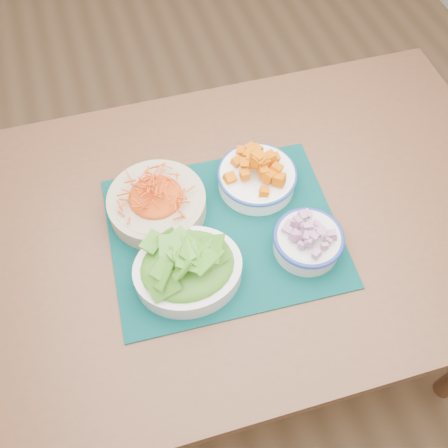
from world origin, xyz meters
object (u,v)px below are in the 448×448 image
object	(u,v)px
placemat	(224,232)
lettuce_bowl	(187,265)
squash_bowl	(257,173)
onion_bowl	(308,239)
table	(252,236)
carrot_bowl	(157,200)

from	to	relation	value
placemat	lettuce_bowl	world-z (taller)	lettuce_bowl
placemat	squash_bowl	distance (m)	0.16
placemat	onion_bowl	size ratio (longest dim) A/B	2.68
table	squash_bowl	world-z (taller)	squash_bowl
carrot_bowl	table	bearing A→B (deg)	-21.10
lettuce_bowl	table	bearing A→B (deg)	32.81
table	lettuce_bowl	world-z (taller)	lettuce_bowl
placemat	carrot_bowl	size ratio (longest dim) A/B	2.23
squash_bowl	onion_bowl	xyz separation A→B (m)	(0.04, -0.20, -0.00)
placemat	lettuce_bowl	bearing A→B (deg)	-137.33
carrot_bowl	lettuce_bowl	size ratio (longest dim) A/B	0.96
lettuce_bowl	placemat	bearing A→B (deg)	41.47
table	lettuce_bowl	xyz separation A→B (m)	(-0.18, -0.11, 0.14)
table	onion_bowl	world-z (taller)	onion_bowl
table	onion_bowl	bearing A→B (deg)	-53.98
carrot_bowl	squash_bowl	size ratio (longest dim) A/B	1.04
squash_bowl	lettuce_bowl	world-z (taller)	lettuce_bowl
carrot_bowl	onion_bowl	distance (m)	0.34
table	placemat	world-z (taller)	placemat
carrot_bowl	onion_bowl	world-z (taller)	carrot_bowl
placemat	lettuce_bowl	distance (m)	0.14
onion_bowl	carrot_bowl	bearing A→B (deg)	145.18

